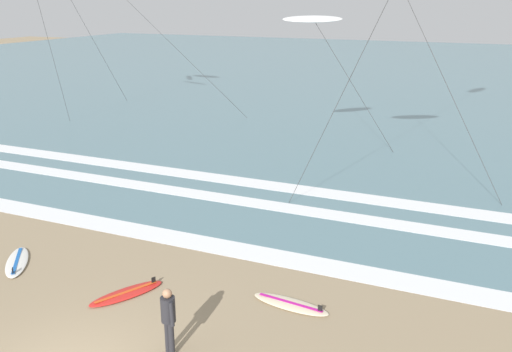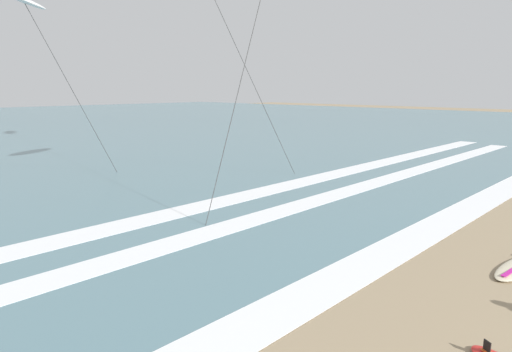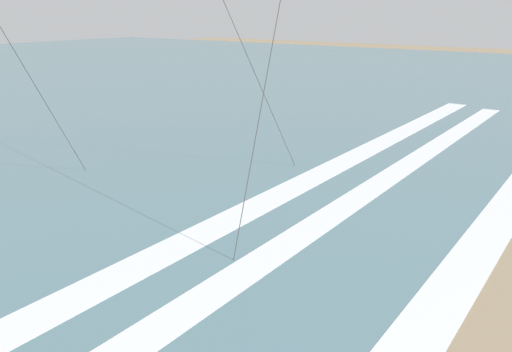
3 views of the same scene
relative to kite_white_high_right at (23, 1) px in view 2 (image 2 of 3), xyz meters
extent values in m
cube|color=white|center=(-1.06, -11.88, -6.52)|extent=(47.45, 1.08, 0.01)
cube|color=white|center=(1.05, -7.84, -6.52)|extent=(49.54, 0.95, 0.01)
cube|color=white|center=(1.39, -5.67, -6.52)|extent=(50.36, 1.09, 0.01)
cube|color=black|center=(0.38, -14.80, -6.36)|extent=(0.07, 0.11, 0.16)
cylinder|color=#333333|center=(6.82, -3.90, -2.52)|extent=(4.59, 0.83, 8.03)
ellipsoid|color=white|center=(-0.01, -0.01, 0.02)|extent=(2.77, 2.85, 0.43)
cylinder|color=#333333|center=(1.95, 0.86, -3.25)|extent=(3.96, 1.76, 6.57)
camera|label=1|loc=(8.39, -26.20, 1.02)|focal=39.11mm
camera|label=2|loc=(-5.91, -16.38, -2.82)|focal=31.31mm
camera|label=3|loc=(-6.85, -14.10, -0.82)|focal=35.30mm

